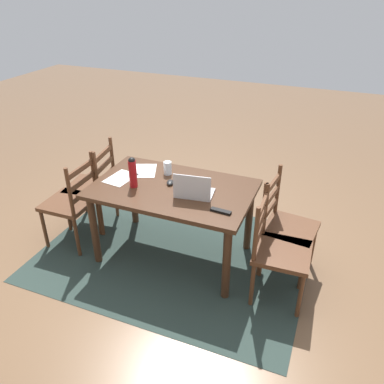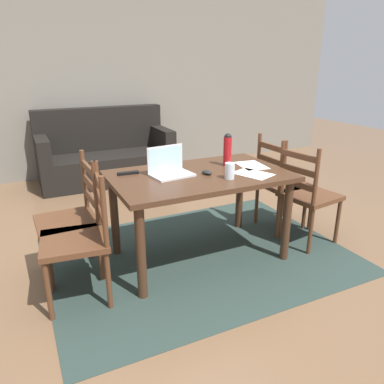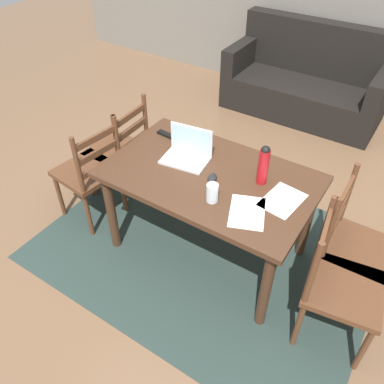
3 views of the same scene
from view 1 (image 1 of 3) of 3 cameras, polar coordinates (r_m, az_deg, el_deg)
ground_plane at (r=3.86m, az=-2.61°, el=-9.06°), size 14.00×14.00×0.00m
area_rug at (r=3.86m, az=-2.61°, el=-9.02°), size 2.52×1.88×0.01m
dining_table at (r=3.50m, az=-2.85°, el=-0.73°), size 1.43×0.88×0.75m
chair_left_near at (r=3.52m, az=13.63°, el=-5.01°), size 0.49×0.49×0.95m
chair_right_near at (r=4.19m, az=-14.35°, el=0.85°), size 0.50×0.50×0.95m
chair_right_far at (r=3.94m, az=-17.27°, el=-1.49°), size 0.45×0.45×0.95m
chair_left_far at (r=3.22m, az=12.52°, el=-8.41°), size 0.46×0.46×0.95m
laptop at (r=3.27m, az=0.22°, el=0.24°), size 0.35×0.26×0.23m
water_bottle at (r=3.43m, az=-8.74°, el=2.98°), size 0.07×0.07×0.28m
drinking_glass at (r=3.65m, az=-3.61°, el=3.55°), size 0.08×0.08×0.13m
computer_mouse at (r=3.49m, az=-3.25°, el=1.41°), size 0.09×0.11×0.03m
tv_remote at (r=3.09m, az=4.26°, el=-2.82°), size 0.17×0.06×0.02m
paper_stack_left at (r=3.76m, az=-6.98°, el=3.14°), size 0.31×0.35×0.00m
paper_stack_right at (r=3.65m, az=-10.47°, el=2.04°), size 0.25×0.32×0.00m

